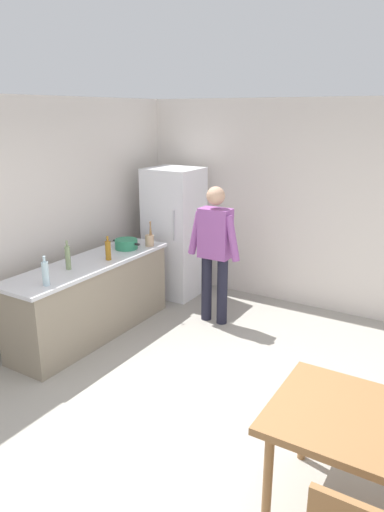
{
  "coord_description": "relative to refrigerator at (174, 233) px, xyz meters",
  "views": [
    {
      "loc": [
        1.63,
        -2.92,
        2.54
      ],
      "look_at": [
        -0.76,
        1.01,
        1.11
      ],
      "focal_mm": 32.91,
      "sensor_mm": 36.0,
      "label": 1
    }
  ],
  "objects": [
    {
      "name": "bottle_vinegar_tall",
      "position": [
        -0.1,
        -1.92,
        0.14
      ],
      "size": [
        0.06,
        0.06,
        0.32
      ],
      "color": "gray",
      "rests_on": "kitchen_counter"
    },
    {
      "name": "person",
      "position": [
        0.95,
        -0.55,
        0.08
      ],
      "size": [
        0.7,
        0.22,
        1.7
      ],
      "color": "#1E1E2D",
      "rests_on": "ground_plane"
    },
    {
      "name": "wall_back",
      "position": [
        1.9,
        0.6,
        0.45
      ],
      "size": [
        6.4,
        0.12,
        2.7
      ],
      "primitive_type": "cube",
      "color": "silver",
      "rests_on": "ground_plane"
    },
    {
      "name": "ground_plane",
      "position": [
        1.9,
        -2.4,
        -0.9
      ],
      "size": [
        14.0,
        14.0,
        0.0
      ],
      "primitive_type": "plane",
      "color": "#9E998E"
    },
    {
      "name": "kitchen_counter",
      "position": [
        -0.1,
        -1.6,
        -0.45
      ],
      "size": [
        0.64,
        2.2,
        0.9
      ],
      "color": "gray",
      "rests_on": "ground_plane"
    },
    {
      "name": "bottle_water_clear",
      "position": [
        0.07,
        -2.38,
        0.13
      ],
      "size": [
        0.07,
        0.07,
        0.3
      ],
      "color": "silver",
      "rests_on": "kitchen_counter"
    },
    {
      "name": "cooking_pot",
      "position": [
        -0.07,
        -0.97,
        0.06
      ],
      "size": [
        0.4,
        0.28,
        0.12
      ],
      "color": "#2D845B",
      "rests_on": "kitchen_counter"
    },
    {
      "name": "wall_left",
      "position": [
        -0.7,
        -2.2,
        0.45
      ],
      "size": [
        0.12,
        5.6,
        2.7
      ],
      "primitive_type": "cube",
      "color": "silver",
      "rests_on": "ground_plane"
    },
    {
      "name": "refrigerator",
      "position": [
        0.0,
        0.0,
        0.0
      ],
      "size": [
        0.7,
        0.67,
        1.8
      ],
      "color": "white",
      "rests_on": "ground_plane"
    },
    {
      "name": "bottle_oil_amber",
      "position": [
        0.04,
        -1.44,
        0.12
      ],
      "size": [
        0.06,
        0.06,
        0.28
      ],
      "color": "#996619",
      "rests_on": "kitchen_counter"
    },
    {
      "name": "utensil_jar",
      "position": [
        0.1,
        -0.72,
        0.08
      ],
      "size": [
        0.11,
        0.11,
        0.32
      ],
      "color": "tan",
      "rests_on": "kitchen_counter"
    }
  ]
}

